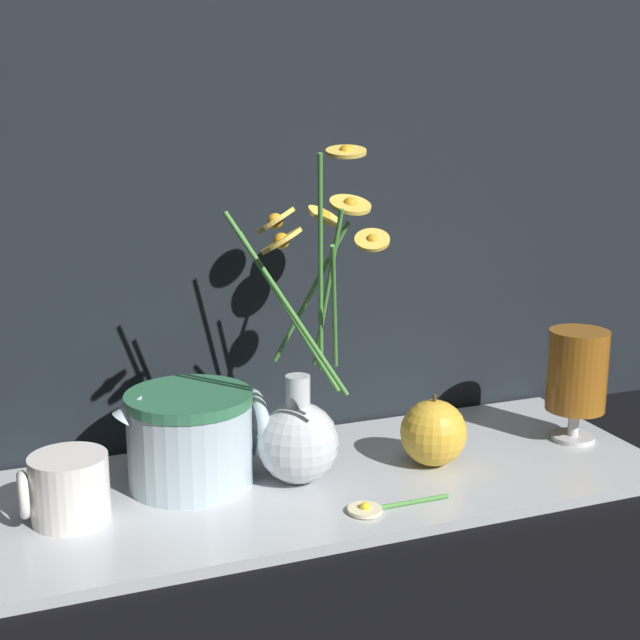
% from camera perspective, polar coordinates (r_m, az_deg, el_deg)
% --- Properties ---
extents(ground_plane, '(6.00, 6.00, 0.00)m').
position_cam_1_polar(ground_plane, '(1.02, 0.59, -10.56)').
color(ground_plane, black).
extents(shelf, '(0.77, 0.30, 0.01)m').
position_cam_1_polar(shelf, '(1.02, 0.59, -10.25)').
color(shelf, '#B2B7BC').
rests_on(shelf, ground_plane).
extents(vase_with_flowers, '(0.18, 0.23, 0.37)m').
position_cam_1_polar(vase_with_flowers, '(0.98, -1.33, -6.41)').
color(vase_with_flowers, silver).
rests_on(vase_with_flowers, shelf).
extents(yellow_mug, '(0.09, 0.08, 0.07)m').
position_cam_1_polar(yellow_mug, '(0.94, -15.86, -10.32)').
color(yellow_mug, silver).
rests_on(yellow_mug, shelf).
extents(ceramic_pitcher, '(0.16, 0.14, 0.12)m').
position_cam_1_polar(ceramic_pitcher, '(0.99, -8.24, -7.22)').
color(ceramic_pitcher, silver).
rests_on(ceramic_pitcher, shelf).
extents(tea_glass, '(0.07, 0.07, 0.14)m').
position_cam_1_polar(tea_glass, '(1.14, 16.13, -3.28)').
color(tea_glass, silver).
rests_on(tea_glass, shelf).
extents(orange_fruit, '(0.08, 0.08, 0.09)m').
position_cam_1_polar(orange_fruit, '(1.04, 7.28, -7.17)').
color(orange_fruit, gold).
rests_on(orange_fruit, shelf).
extents(loose_daisy, '(0.12, 0.04, 0.01)m').
position_cam_1_polar(loose_daisy, '(0.94, 3.47, -11.93)').
color(loose_daisy, '#4C8E3D').
rests_on(loose_daisy, shelf).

